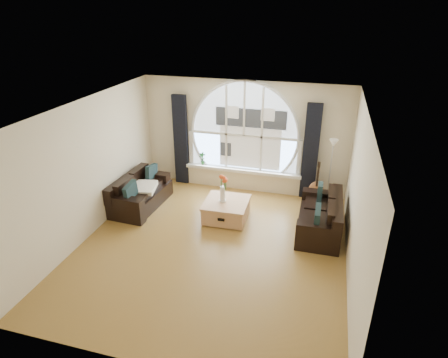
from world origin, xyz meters
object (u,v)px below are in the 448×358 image
coffee_chest (226,209)px  vase_flowers (223,185)px  sofa_right (320,214)px  potted_plant (202,158)px  floor_lamp (330,173)px  guitar (317,181)px  sofa_left (140,190)px

coffee_chest → vase_flowers: 0.58m
sofa_right → potted_plant: size_ratio=5.11×
sofa_right → floor_lamp: (0.12, 1.21, 0.40)m
guitar → floor_lamp: bearing=-16.1°
vase_flowers → guitar: vase_flowers is taller
floor_lamp → guitar: floor_lamp is taller
guitar → potted_plant: 2.89m
potted_plant → sofa_left: bearing=-123.6°
floor_lamp → guitar: size_ratio=1.51×
guitar → potted_plant: bearing=176.2°
floor_lamp → potted_plant: floor_lamp is taller
vase_flowers → floor_lamp: (2.17, 1.23, -0.01)m
sofa_left → coffee_chest: sofa_left is taller
sofa_left → sofa_right: bearing=3.3°
sofa_right → guitar: bearing=95.5°
sofa_right → coffee_chest: size_ratio=1.78×
vase_flowers → floor_lamp: floor_lamp is taller
vase_flowers → guitar: 2.33m
coffee_chest → sofa_right: bearing=-1.0°
sofa_left → vase_flowers: 2.00m
sofa_right → potted_plant: bearing=152.9°
guitar → potted_plant: size_ratio=3.28×
vase_flowers → potted_plant: 1.81m
coffee_chest → guitar: bearing=34.1°
sofa_left → potted_plant: potted_plant is taller
sofa_left → guitar: 4.08m
coffee_chest → potted_plant: bearing=123.0°
coffee_chest → guitar: 2.27m
coffee_chest → floor_lamp: floor_lamp is taller
coffee_chest → vase_flowers: size_ratio=1.33×
potted_plant → vase_flowers: bearing=-57.8°
sofa_left → vase_flowers: (1.96, -0.03, 0.41)m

